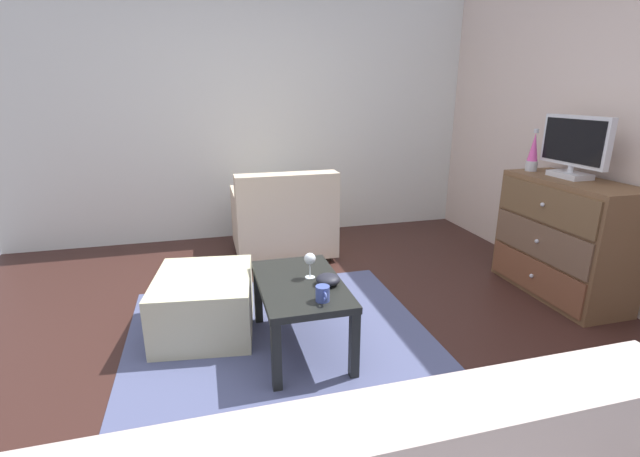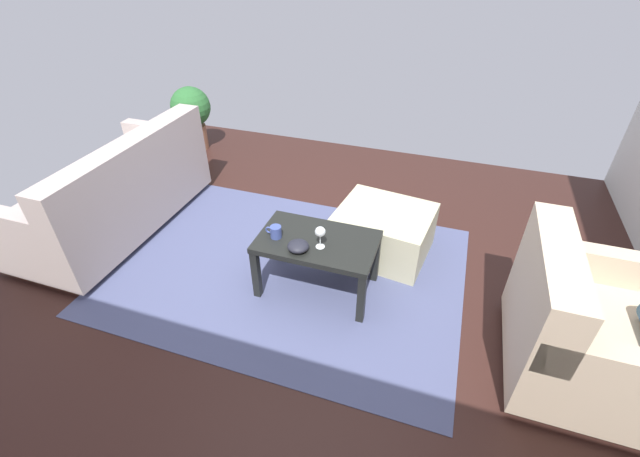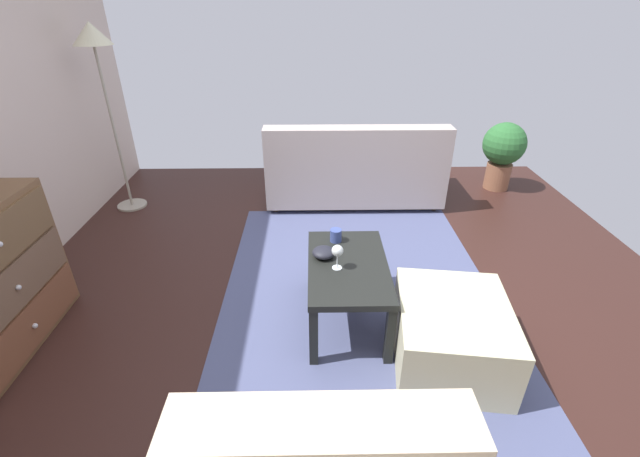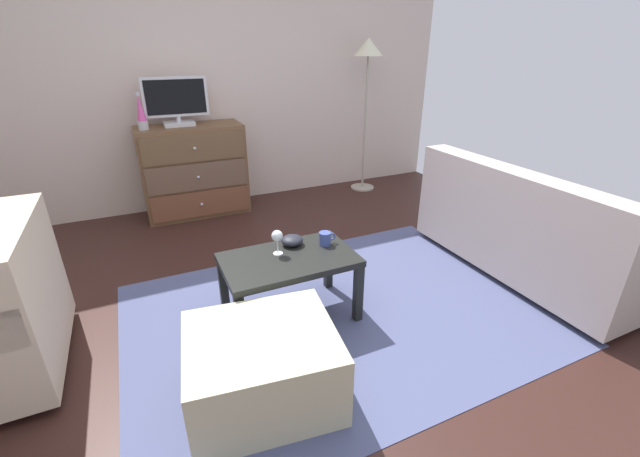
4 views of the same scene
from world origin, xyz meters
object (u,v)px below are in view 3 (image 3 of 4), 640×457
at_px(ottoman, 451,334).
at_px(couch_large, 354,170).
at_px(bowl_decorative, 324,252).
at_px(standing_lamp, 96,53).
at_px(coffee_table, 348,272).
at_px(wine_glass, 337,252).
at_px(mug, 336,235).
at_px(potted_plant, 503,150).

bearing_deg(ottoman, couch_large, 9.22).
relative_size(bowl_decorative, standing_lamp, 0.08).
height_order(coffee_table, bowl_decorative, bowl_decorative).
relative_size(wine_glass, mug, 1.38).
bearing_deg(ottoman, potted_plant, -26.61).
bearing_deg(coffee_table, couch_large, -6.22).
height_order(wine_glass, ottoman, wine_glass).
height_order(ottoman, potted_plant, potted_plant).
distance_m(bowl_decorative, potted_plant, 2.82).
bearing_deg(couch_large, wine_glass, 171.86).
distance_m(mug, standing_lamp, 2.63).
bearing_deg(wine_glass, standing_lamp, 47.98).
relative_size(mug, couch_large, 0.07).
height_order(wine_glass, standing_lamp, standing_lamp).
distance_m(bowl_decorative, standing_lamp, 2.69).
height_order(couch_large, standing_lamp, standing_lamp).
xyz_separation_m(ottoman, potted_plant, (2.48, -1.24, 0.24)).
bearing_deg(ottoman, bowl_decorative, 58.28).
bearing_deg(standing_lamp, couch_large, -86.67).
relative_size(coffee_table, couch_large, 0.47).
height_order(couch_large, ottoman, couch_large).
relative_size(wine_glass, standing_lamp, 0.09).
relative_size(wine_glass, ottoman, 0.22).
bearing_deg(couch_large, mug, 170.52).
height_order(coffee_table, mug, mug).
xyz_separation_m(coffee_table, potted_plant, (2.12, -1.80, 0.07)).
bearing_deg(potted_plant, coffee_table, 139.63).
relative_size(coffee_table, bowl_decorative, 5.71).
distance_m(wine_glass, standing_lamp, 2.79).
xyz_separation_m(wine_glass, bowl_decorative, (0.13, 0.08, -0.08)).
bearing_deg(bowl_decorative, wine_glass, -148.42).
bearing_deg(potted_plant, bowl_decorative, 136.30).
height_order(bowl_decorative, potted_plant, potted_plant).
relative_size(standing_lamp, potted_plant, 2.33).
bearing_deg(wine_glass, couch_large, -8.14).
xyz_separation_m(bowl_decorative, couch_large, (1.78, -0.35, -0.14)).
distance_m(coffee_table, ottoman, 0.69).
xyz_separation_m(couch_large, potted_plant, (0.27, -1.60, 0.11)).
height_order(coffee_table, couch_large, couch_large).
relative_size(bowl_decorative, ottoman, 0.20).
distance_m(wine_glass, ottoman, 0.79).
bearing_deg(couch_large, potted_plant, -80.60).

